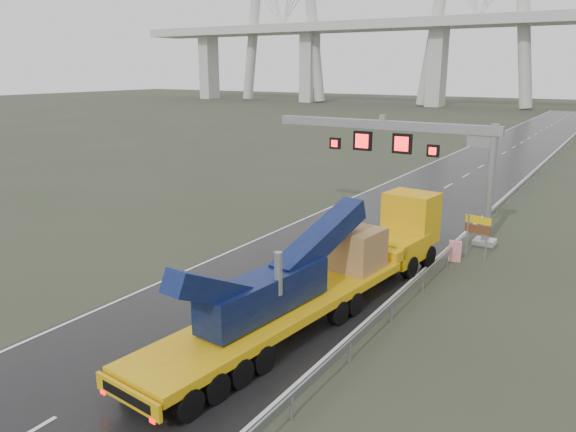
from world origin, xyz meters
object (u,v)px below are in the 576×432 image
Objects in this scene: sign_gantry at (413,146)px; heavy_haul_truck at (340,264)px; exit_sign_pair at (478,229)px; striped_barrier at (455,251)px.

heavy_haul_truck is (1.19, -12.26, -3.82)m from sign_gantry.
sign_gantry is 5.95× the size of exit_sign_pair.
exit_sign_pair is at bearing 73.67° from heavy_haul_truck.
sign_gantry reaches higher than heavy_haul_truck.
sign_gantry is 7.02m from exit_sign_pair.
exit_sign_pair reaches higher than striped_barrier.
sign_gantry is 12.90m from heavy_haul_truck.
exit_sign_pair is 1.75m from striped_barrier.
heavy_haul_truck is 9.96m from exit_sign_pair.
heavy_haul_truck reaches higher than exit_sign_pair.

